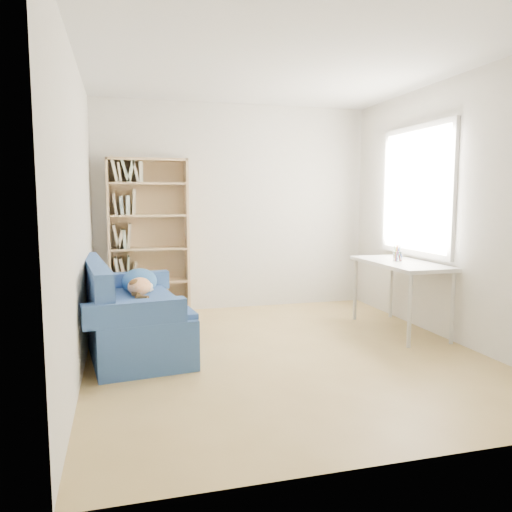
{
  "coord_description": "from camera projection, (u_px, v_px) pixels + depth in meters",
  "views": [
    {
      "loc": [
        -1.41,
        -4.26,
        1.43
      ],
      "look_at": [
        -0.13,
        0.49,
        0.85
      ],
      "focal_mm": 35.0,
      "sensor_mm": 36.0,
      "label": 1
    }
  ],
  "objects": [
    {
      "name": "room_shell",
      "position": [
        294.0,
        174.0,
        4.48
      ],
      "size": [
        3.54,
        4.04,
        2.62
      ],
      "color": "silver",
      "rests_on": "ground"
    },
    {
      "name": "pen_cup",
      "position": [
        398.0,
        255.0,
        5.34
      ],
      "size": [
        0.09,
        0.09,
        0.18
      ],
      "color": "white",
      "rests_on": "desk"
    },
    {
      "name": "sofa",
      "position": [
        130.0,
        315.0,
        4.72
      ],
      "size": [
        1.02,
        1.81,
        0.84
      ],
      "rotation": [
        0.0,
        0.0,
        0.13
      ],
      "color": "navy",
      "rests_on": "ground"
    },
    {
      "name": "bookshelf",
      "position": [
        149.0,
        244.0,
        5.99
      ],
      "size": [
        0.94,
        0.29,
        1.89
      ],
      "color": "tan",
      "rests_on": "ground"
    },
    {
      "name": "ground",
      "position": [
        283.0,
        353.0,
        4.62
      ],
      "size": [
        4.0,
        4.0,
        0.0
      ],
      "primitive_type": "plane",
      "color": "#A6874B",
      "rests_on": "ground"
    },
    {
      "name": "desk",
      "position": [
        400.0,
        268.0,
        5.3
      ],
      "size": [
        0.57,
        1.25,
        0.75
      ],
      "color": "white",
      "rests_on": "ground"
    }
  ]
}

